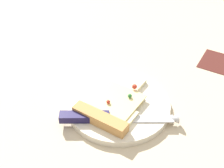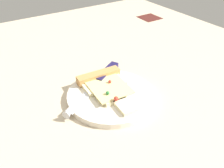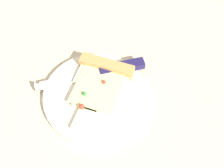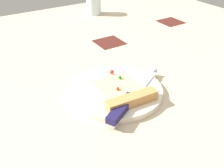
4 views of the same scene
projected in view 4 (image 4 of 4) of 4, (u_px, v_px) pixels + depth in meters
ground_plane at (137, 85)px, 66.63cm from camera, size 146.41×146.41×3.00cm
plate at (116, 91)px, 60.39cm from camera, size 22.07×22.07×1.47cm
pizza_slice at (122, 91)px, 57.64cm from camera, size 12.15×17.90×2.42cm
knife at (131, 97)px, 55.89cm from camera, size 21.94×13.60×2.45cm
drinking_glass at (94, 2)px, 109.65cm from camera, size 6.39×6.39×10.19cm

